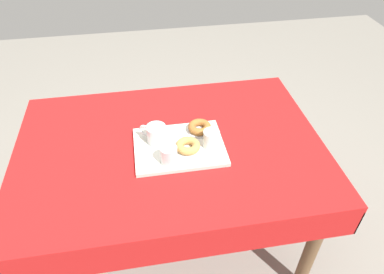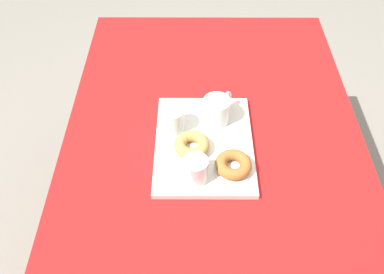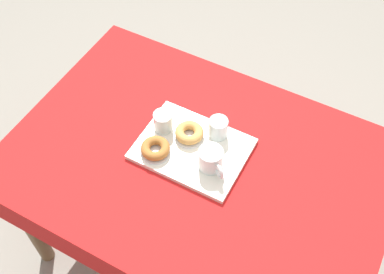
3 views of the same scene
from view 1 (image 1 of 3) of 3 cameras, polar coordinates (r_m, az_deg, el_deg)
The scene contains 10 objects.
ground_plane at distance 2.16m, azimuth -2.81°, elevation -16.05°, with size 6.00×6.00×0.00m, color gray.
dining_table at distance 1.66m, azimuth -3.51°, elevation -3.71°, with size 1.40×0.97×0.74m.
serving_tray at distance 1.57m, azimuth -2.09°, elevation -1.59°, with size 0.40×0.30×0.02m, color silver.
tea_mug_left at distance 1.56m, azimuth -5.88°, elevation 0.38°, with size 0.12×0.10×0.09m.
water_glass_near at distance 1.54m, azimuth 3.16°, elevation -0.43°, with size 0.07×0.07×0.08m.
water_glass_far at distance 1.46m, azimuth -3.78°, elevation -3.05°, with size 0.07×0.07×0.08m.
donut_plate_left at distance 1.64m, azimuth 1.24°, elevation 1.08°, with size 0.11×0.11×0.01m, color silver.
sugar_donut_left at distance 1.62m, azimuth 1.25°, elevation 1.64°, with size 0.11×0.11×0.03m, color #A3662D.
donut_plate_right at distance 1.54m, azimuth -0.67°, elevation -2.04°, with size 0.11×0.11×0.01m, color silver.
sugar_donut_right at distance 1.52m, azimuth -0.67°, elevation -1.45°, with size 0.11×0.11×0.04m, color tan.
Camera 1 is at (-0.10, -1.19, 1.80)m, focal length 32.68 mm.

